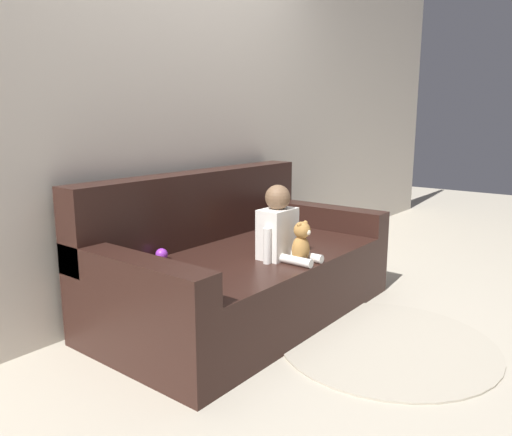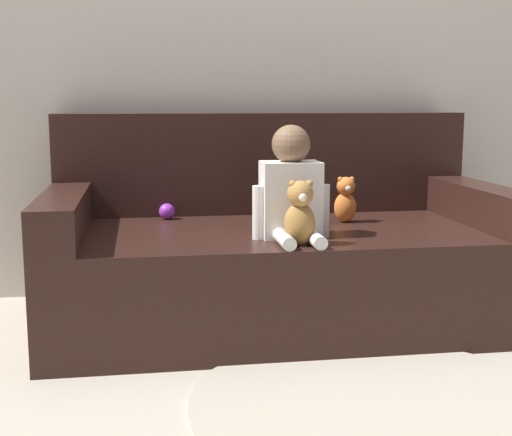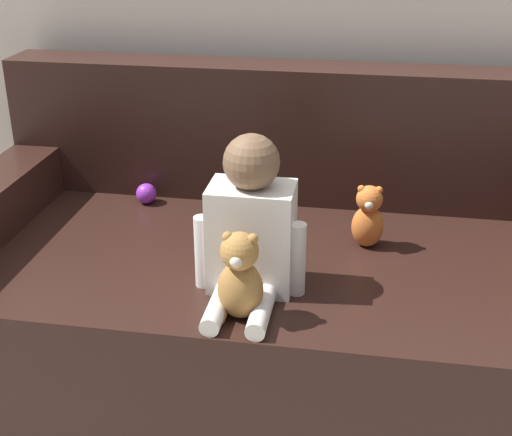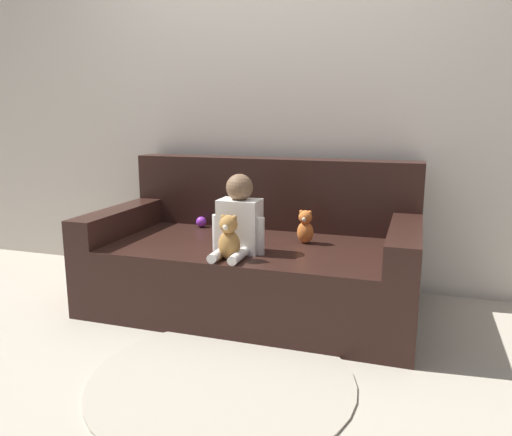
# 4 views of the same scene
# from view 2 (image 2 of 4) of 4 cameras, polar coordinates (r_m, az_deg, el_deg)

# --- Properties ---
(ground_plane) EXTENTS (12.00, 12.00, 0.00)m
(ground_plane) POSITION_cam_2_polar(r_m,az_deg,el_deg) (2.94, 1.80, -8.25)
(ground_plane) COLOR #B7AD99
(wall_back) EXTENTS (8.00, 0.05, 2.60)m
(wall_back) POSITION_cam_2_polar(r_m,az_deg,el_deg) (3.38, 0.02, 16.38)
(wall_back) COLOR beige
(wall_back) RESTS_ON ground_plane
(couch) EXTENTS (1.82, 0.97, 0.83)m
(couch) POSITION_cam_2_polar(r_m,az_deg,el_deg) (2.92, 1.59, -2.64)
(couch) COLOR black
(couch) RESTS_ON ground_plane
(person_baby) EXTENTS (0.29, 0.33, 0.41)m
(person_baby) POSITION_cam_2_polar(r_m,az_deg,el_deg) (2.59, 2.80, 2.17)
(person_baby) COLOR white
(person_baby) RESTS_ON couch
(teddy_bear_brown) EXTENTS (0.13, 0.10, 0.23)m
(teddy_bear_brown) POSITION_cam_2_polar(r_m,az_deg,el_deg) (2.46, 3.58, 0.23)
(teddy_bear_brown) COLOR #AD7A3D
(teddy_bear_brown) RESTS_ON couch
(plush_toy_side) EXTENTS (0.09, 0.09, 0.19)m
(plush_toy_side) POSITION_cam_2_polar(r_m,az_deg,el_deg) (2.95, 7.17, 1.46)
(plush_toy_side) COLOR orange
(plush_toy_side) RESTS_ON couch
(toy_ball) EXTENTS (0.07, 0.07, 0.07)m
(toy_ball) POSITION_cam_2_polar(r_m,az_deg,el_deg) (3.03, -7.14, 0.54)
(toy_ball) COLOR purple
(toy_ball) RESTS_ON couch
(floor_rug) EXTENTS (1.12, 1.12, 0.01)m
(floor_rug) POSITION_cam_2_polar(r_m,az_deg,el_deg) (2.22, 9.62, -14.30)
(floor_rug) COLOR #B2A893
(floor_rug) RESTS_ON ground_plane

